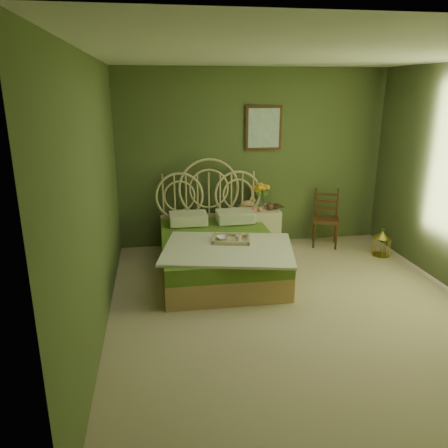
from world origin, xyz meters
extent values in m
plane|color=tan|center=(0.00, 0.00, 0.00)|extent=(4.50, 4.50, 0.00)
plane|color=silver|center=(0.00, 0.00, 2.60)|extent=(4.50, 4.50, 0.00)
plane|color=#4B572D|center=(0.00, 2.25, 1.30)|extent=(4.00, 0.00, 4.00)
plane|color=#4B572D|center=(-2.00, 0.00, 1.30)|extent=(0.00, 4.50, 4.50)
cube|color=#311F0D|center=(0.15, 2.23, 1.75)|extent=(0.54, 0.03, 0.64)
cube|color=silver|center=(0.15, 2.21, 1.75)|extent=(0.46, 0.01, 0.56)
cube|color=tan|center=(-0.69, 1.09, 0.14)|extent=(1.43, 1.91, 0.29)
cube|color=olive|center=(-0.69, 1.09, 0.38)|extent=(1.43, 1.91, 0.19)
cube|color=white|center=(-0.64, 0.66, 0.49)|extent=(1.71, 1.43, 0.03)
cube|color=white|center=(-1.02, 1.76, 0.56)|extent=(0.52, 0.38, 0.15)
cube|color=white|center=(-0.35, 1.76, 0.56)|extent=(0.52, 0.38, 0.15)
cube|color=tan|center=(-0.56, 0.89, 0.50)|extent=(0.51, 0.43, 0.04)
ellipsoid|color=#B77A38|center=(-0.44, 0.98, 0.55)|extent=(0.12, 0.07, 0.05)
cube|color=#F5EEC7|center=(0.05, 1.98, 0.30)|extent=(0.55, 0.55, 0.61)
cylinder|color=silver|center=(0.10, 2.11, 0.70)|extent=(0.10, 0.10, 0.18)
ellipsoid|color=tan|center=(-0.11, 2.09, 0.66)|extent=(0.21, 0.11, 0.10)
sphere|color=#E57359|center=(-0.06, 1.81, 0.64)|extent=(0.07, 0.07, 0.07)
sphere|color=#E57359|center=(0.01, 1.79, 0.64)|extent=(0.07, 0.07, 0.07)
cube|color=#311F0D|center=(1.07, 1.90, 0.41)|extent=(0.49, 0.49, 0.04)
cylinder|color=#311F0D|center=(0.91, 1.74, 0.20)|extent=(0.03, 0.03, 0.41)
cylinder|color=#311F0D|center=(1.23, 1.74, 0.20)|extent=(0.03, 0.03, 0.41)
cylinder|color=#311F0D|center=(0.91, 2.06, 0.20)|extent=(0.03, 0.03, 0.41)
cylinder|color=#311F0D|center=(1.23, 2.06, 0.20)|extent=(0.03, 0.03, 0.41)
cube|color=#311F0D|center=(1.07, 2.06, 0.63)|extent=(0.32, 0.14, 0.45)
cylinder|color=gold|center=(1.70, 1.35, 0.01)|extent=(0.24, 0.24, 0.01)
cylinder|color=gold|center=(1.70, 1.35, 0.14)|extent=(0.24, 0.24, 0.27)
cone|color=gold|center=(1.70, 1.35, 0.32)|extent=(0.24, 0.24, 0.10)
imported|color=#381E0F|center=(0.23, 2.00, 0.62)|extent=(0.22, 0.27, 0.02)
imported|color=#472819|center=(0.23, 2.00, 0.63)|extent=(0.24, 0.25, 0.02)
imported|color=white|center=(-0.66, 0.94, 0.54)|extent=(0.18, 0.18, 0.04)
imported|color=white|center=(-0.48, 0.83, 0.56)|extent=(0.10, 0.10, 0.08)
camera|label=1|loc=(-1.44, -4.09, 2.29)|focal=35.00mm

